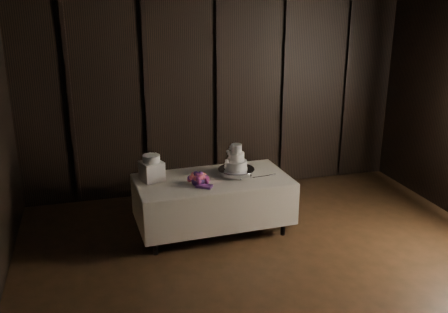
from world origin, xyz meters
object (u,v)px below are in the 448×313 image
bouquet (198,179)px  small_cake (151,159)px  box_pedestal (152,171)px  wedding_cake (235,160)px  display_table (213,203)px  cake_stand (236,172)px

bouquet → small_cake: (-0.54, 0.30, 0.23)m
box_pedestal → small_cake: small_cake is taller
wedding_cake → bouquet: (-0.53, -0.17, -0.15)m
display_table → wedding_cake: (0.30, 0.03, 0.57)m
cake_stand → display_table: bearing=-172.8°
small_cake → display_table: bearing=-11.3°
display_table → cake_stand: cake_stand is taller
wedding_cake → small_cake: size_ratio=1.52×
cake_stand → box_pedestal: (-1.10, 0.11, 0.08)m
box_pedestal → small_cake: bearing=0.0°
cake_stand → box_pedestal: bearing=174.1°
wedding_cake → small_cake: 1.08m
cake_stand → bouquet: size_ratio=1.18×
display_table → box_pedestal: size_ratio=7.83×
display_table → wedding_cake: 0.64m
display_table → small_cake: (-0.77, 0.15, 0.64)m
cake_stand → wedding_cake: size_ratio=1.43×
cake_stand → box_pedestal: box_pedestal is taller
box_pedestal → display_table: bearing=-11.3°
bouquet → box_pedestal: 0.62m
wedding_cake → small_cake: wedding_cake is taller
cake_stand → wedding_cake: 0.18m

